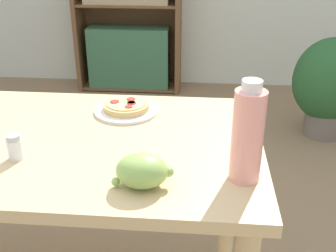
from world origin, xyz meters
The scene contains 7 objects.
dining_table centered at (0.13, 0.00, 0.64)m, with size 1.27×0.71×0.76m.
pizza_on_plate centered at (0.34, 0.20, 0.77)m, with size 0.22×0.22×0.04m.
grape_bunch centered at (0.45, -0.23, 0.80)m, with size 0.15×0.10×0.08m.
drink_bottle centered at (0.70, -0.18, 0.88)m, with size 0.08×0.08×0.26m.
salt_shaker centered at (0.10, -0.13, 0.79)m, with size 0.04×0.04×0.07m.
bookshelf centered at (-0.05, 2.43, 0.67)m, with size 0.88×0.32×1.46m.
potted_plant_floor centered at (1.43, 1.63, 0.37)m, with size 0.49×0.42×0.68m.
Camera 1 is at (0.59, -1.08, 1.33)m, focal length 45.00 mm.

